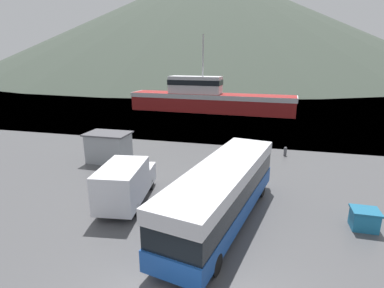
{
  "coord_description": "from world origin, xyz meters",
  "views": [
    {
      "loc": [
        2.74,
        -6.46,
        8.2
      ],
      "look_at": [
        -2.54,
        14.43,
        2.0
      ],
      "focal_mm": 28.0,
      "sensor_mm": 36.0,
      "label": 1
    }
  ],
  "objects_px": {
    "delivery_van": "(126,182)",
    "dock_kiosk": "(109,147)",
    "storage_bin": "(364,219)",
    "fishing_boat": "(208,98)",
    "tour_bus": "(223,191)"
  },
  "relations": [
    {
      "from": "delivery_van",
      "to": "storage_bin",
      "type": "height_order",
      "value": "delivery_van"
    },
    {
      "from": "tour_bus",
      "to": "dock_kiosk",
      "type": "bearing_deg",
      "value": 157.1
    },
    {
      "from": "dock_kiosk",
      "to": "fishing_boat",
      "type": "bearing_deg",
      "value": 82.82
    },
    {
      "from": "delivery_van",
      "to": "dock_kiosk",
      "type": "xyz_separation_m",
      "value": [
        -4.68,
        6.46,
        -0.09
      ]
    },
    {
      "from": "storage_bin",
      "to": "dock_kiosk",
      "type": "height_order",
      "value": "dock_kiosk"
    },
    {
      "from": "fishing_boat",
      "to": "dock_kiosk",
      "type": "relative_size",
      "value": 7.42
    },
    {
      "from": "tour_bus",
      "to": "fishing_boat",
      "type": "height_order",
      "value": "fishing_boat"
    },
    {
      "from": "tour_bus",
      "to": "dock_kiosk",
      "type": "xyz_separation_m",
      "value": [
        -10.45,
        7.19,
        -0.54
      ]
    },
    {
      "from": "dock_kiosk",
      "to": "delivery_van",
      "type": "bearing_deg",
      "value": -54.08
    },
    {
      "from": "delivery_van",
      "to": "fishing_boat",
      "type": "height_order",
      "value": "fishing_boat"
    },
    {
      "from": "storage_bin",
      "to": "tour_bus",
      "type": "bearing_deg",
      "value": -171.22
    },
    {
      "from": "tour_bus",
      "to": "fishing_boat",
      "type": "bearing_deg",
      "value": 114.2
    },
    {
      "from": "tour_bus",
      "to": "fishing_boat",
      "type": "distance_m",
      "value": 33.33
    },
    {
      "from": "fishing_boat",
      "to": "dock_kiosk",
      "type": "distance_m",
      "value": 25.56
    },
    {
      "from": "delivery_van",
      "to": "fishing_boat",
      "type": "bearing_deg",
      "value": 84.92
    }
  ]
}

